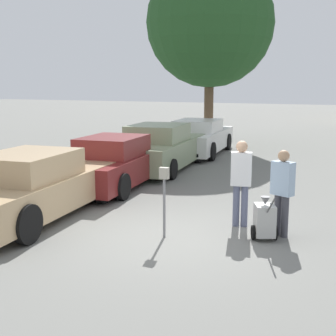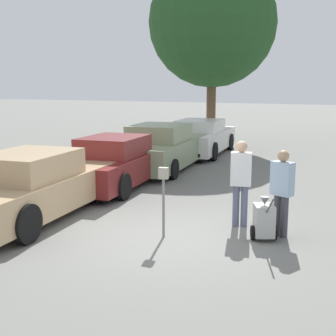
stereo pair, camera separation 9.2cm
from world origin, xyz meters
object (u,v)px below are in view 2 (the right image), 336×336
at_px(parked_car_white, 201,138).
at_px(person_supervisor, 282,188).
at_px(parked_car_maroon, 116,163).
at_px(person_worker, 241,178).
at_px(equipment_cart, 264,220).
at_px(parked_car_tan, 34,187).
at_px(parking_meter, 163,189).
at_px(parked_car_sage, 161,149).

bearing_deg(parked_car_white, person_supervisor, -66.89).
distance_m(parked_car_maroon, parked_car_white, 6.87).
relative_size(person_worker, person_supervisor, 1.06).
bearing_deg(equipment_cart, parked_car_tan, 163.09).
bearing_deg(parked_car_white, person_worker, -70.53).
bearing_deg(parked_car_tan, equipment_cart, 1.07).
bearing_deg(person_supervisor, parking_meter, 50.22).
relative_size(parked_car_sage, parking_meter, 3.85).
bearing_deg(parking_meter, parked_car_tan, 179.19).
bearing_deg(parked_car_tan, person_worker, 10.32).
bearing_deg(person_supervisor, parked_car_white, -37.00).
bearing_deg(parked_car_sage, parking_meter, -70.03).
height_order(parked_car_tan, parking_meter, parked_car_tan).
bearing_deg(person_worker, parked_car_sage, -64.21).
bearing_deg(person_worker, parking_meter, 35.19).
bearing_deg(parked_car_sage, parked_car_maroon, -95.91).
height_order(person_supervisor, equipment_cart, person_supervisor).
distance_m(person_supervisor, equipment_cart, 0.72).
height_order(parking_meter, equipment_cart, parking_meter).
bearing_deg(person_supervisor, parked_car_maroon, -2.14).
distance_m(parked_car_white, parking_meter, 10.92).
bearing_deg(parked_car_maroon, person_worker, -33.53).
bearing_deg(equipment_cart, parking_meter, 176.15).
distance_m(person_worker, equipment_cart, 1.13).
bearing_deg(parked_car_white, parking_meter, -78.91).
distance_m(parked_car_maroon, equipment_cart, 5.79).
height_order(parked_car_sage, person_worker, person_worker).
xyz_separation_m(person_worker, equipment_cart, (0.66, -0.65, -0.64)).
bearing_deg(parked_car_white, parked_car_maroon, -95.91).
xyz_separation_m(parked_car_white, equipment_cart, (4.99, -9.79, -0.30)).
relative_size(parked_car_white, equipment_cart, 5.32).
bearing_deg(parked_car_sage, parked_car_white, 84.09).
xyz_separation_m(parking_meter, equipment_cart, (1.80, 0.66, -0.57)).
relative_size(parked_car_tan, parked_car_white, 0.99).
xyz_separation_m(parked_car_tan, parked_car_maroon, (-0.00, 3.53, -0.02)).
distance_m(parked_car_maroon, person_worker, 4.90).
xyz_separation_m(parked_car_sage, parking_meter, (3.19, -6.58, 0.24)).
relative_size(parked_car_tan, parked_car_sage, 0.99).
bearing_deg(parked_car_tan, parked_car_white, 84.09).
relative_size(parked_car_sage, person_supervisor, 3.12).
bearing_deg(parked_car_sage, person_supervisor, -52.70).
bearing_deg(parking_meter, parked_car_maroon, 131.77).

